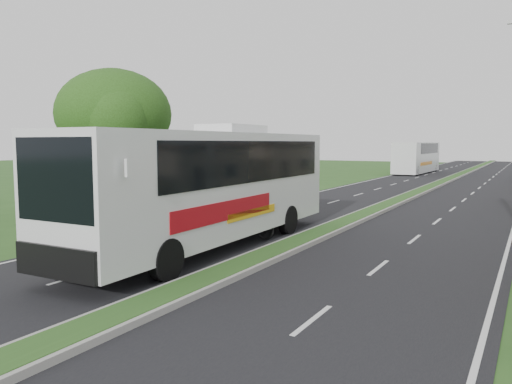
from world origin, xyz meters
The scene contains 8 objects.
ground centered at (0.00, 0.00, 0.00)m, with size 180.00×180.00×0.00m, color #294F1D.
road_asphalt centered at (0.00, 20.00, 0.01)m, with size 14.00×160.00×0.02m, color black.
median_strip centered at (0.00, 20.00, 0.10)m, with size 1.20×160.00×0.18m.
lane_edge_left centered at (-6.70, 20.00, 0.00)m, with size 0.12×160.00×0.01m, color silver.
shade_tree centered at (-12.11, 10.02, 5.03)m, with size 6.30×6.00×7.54m.
coach_bus_main centered at (-2.46, 5.18, 2.40)m, with size 3.10×13.54×4.36m.
coach_bus_far centered at (-5.20, 53.08, 2.11)m, with size 3.10×12.86×3.73m.
motorcyclist centered at (-2.00, 6.97, 0.77)m, with size 1.93×0.90×2.20m.
Camera 1 is at (7.40, -9.37, 3.70)m, focal length 35.00 mm.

